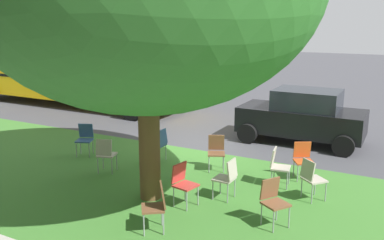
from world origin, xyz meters
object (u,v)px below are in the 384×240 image
(chair_4, at_px, (227,176))
(chair_10, at_px, (278,164))
(chair_1, at_px, (106,153))
(chair_9, at_px, (312,176))
(chair_5, at_px, (159,143))
(parked_car, at_px, (302,116))
(chair_6, at_px, (216,150))
(chair_2, at_px, (273,199))
(chair_0, at_px, (157,204))
(chair_8, at_px, (85,137))
(chair_7, at_px, (183,181))
(school_bus, at_px, (73,65))
(chair_3, at_px, (303,157))

(chair_4, xyz_separation_m, chair_10, (-0.72, -1.20, 0.00))
(chair_1, height_order, chair_9, same)
(chair_5, height_order, parked_car, parked_car)
(chair_6, xyz_separation_m, chair_9, (-2.51, 0.74, 0.00))
(chair_2, relative_size, chair_9, 1.00)
(chair_0, xyz_separation_m, chair_8, (4.09, -2.71, 0.00))
(chair_5, height_order, chair_8, same)
(chair_1, xyz_separation_m, chair_5, (-0.70, -1.34, 0.00))
(chair_4, height_order, chair_7, same)
(chair_7, relative_size, school_bus, 0.08)
(chair_3, xyz_separation_m, school_bus, (11.08, -4.23, 1.24))
(chair_2, bearing_deg, chair_0, 33.70)
(chair_1, bearing_deg, chair_2, 170.90)
(chair_2, relative_size, school_bus, 0.08)
(chair_7, xyz_separation_m, chair_10, (-1.39, -1.89, 0.00))
(chair_0, height_order, chair_8, same)
(chair_4, xyz_separation_m, chair_8, (4.66, -0.88, 0.00))
(chair_4, xyz_separation_m, parked_car, (-0.36, -4.95, 0.32))
(chair_2, height_order, chair_5, same)
(chair_8, bearing_deg, chair_9, 179.08)
(chair_9, relative_size, school_bus, 0.08)
(chair_0, relative_size, chair_6, 1.00)
(chair_9, xyz_separation_m, parked_car, (1.20, -4.17, 0.32))
(chair_6, bearing_deg, chair_4, 121.95)
(chair_0, bearing_deg, chair_2, -146.30)
(chair_1, relative_size, chair_4, 1.00)
(chair_0, bearing_deg, chair_6, -83.42)
(chair_9, height_order, parked_car, parked_car)
(school_bus, bearing_deg, chair_10, 155.11)
(chair_6, height_order, chair_10, same)
(chair_2, bearing_deg, chair_10, -75.83)
(chair_2, bearing_deg, chair_9, -104.42)
(chair_7, height_order, chair_10, same)
(chair_3, xyz_separation_m, chair_5, (3.67, 0.55, 0.00))
(parked_car, bearing_deg, school_bus, -6.71)
(chair_4, distance_m, chair_6, 1.80)
(chair_8, bearing_deg, chair_6, -170.18)
(school_bus, bearing_deg, chair_7, 143.62)
(chair_1, bearing_deg, chair_0, 144.99)
(chair_1, distance_m, school_bus, 9.17)
(chair_5, bearing_deg, chair_4, 151.44)
(chair_4, bearing_deg, chair_0, 72.85)
(chair_2, distance_m, chair_5, 4.27)
(school_bus, bearing_deg, parked_car, 173.29)
(chair_1, bearing_deg, chair_6, -147.34)
(chair_2, xyz_separation_m, chair_9, (-0.37, -1.44, 0.00))
(chair_4, relative_size, chair_10, 1.00)
(chair_1, distance_m, chair_3, 4.75)
(parked_car, bearing_deg, chair_10, 95.50)
(chair_0, relative_size, chair_2, 1.00)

